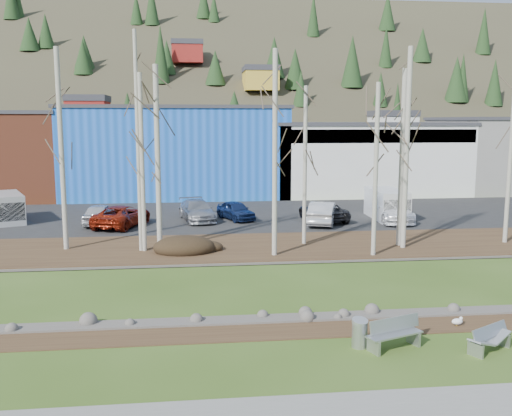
{
  "coord_description": "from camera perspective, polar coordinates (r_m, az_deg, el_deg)",
  "views": [
    {
      "loc": [
        -4.66,
        -15.95,
        6.97
      ],
      "look_at": [
        -1.38,
        12.92,
        2.5
      ],
      "focal_mm": 40.0,
      "sensor_mm": 36.0,
      "label": 1
    }
  ],
  "objects": [
    {
      "name": "van_white",
      "position": [
        40.85,
        13.0,
        0.34
      ],
      "size": [
        2.08,
        4.72,
        2.04
      ],
      "rotation": [
        0.0,
        0.0,
        -0.03
      ],
      "color": "white",
      "rests_on": "parking_lot"
    },
    {
      "name": "dirt_strip",
      "position": [
        19.9,
        7.64,
        -11.79
      ],
      "size": [
        80.0,
        1.8,
        0.03
      ],
      "primitive_type": "cube",
      "color": "#382616",
      "rests_on": "ground"
    },
    {
      "name": "bench_damaged",
      "position": [
        19.22,
        22.31,
        -11.99
      ],
      "size": [
        1.72,
        1.29,
        0.75
      ],
      "rotation": [
        0.0,
        0.0,
        0.52
      ],
      "color": "#AAADAF",
      "rests_on": "ground"
    },
    {
      "name": "river",
      "position": [
        24.62,
        4.74,
        -7.73
      ],
      "size": [
        80.0,
        8.0,
        0.9
      ],
      "primitive_type": null,
      "color": "black",
      "rests_on": "ground"
    },
    {
      "name": "near_bank_rocks",
      "position": [
        20.82,
        6.96,
        -10.88
      ],
      "size": [
        80.0,
        0.8,
        0.5
      ],
      "primitive_type": null,
      "color": "#47423D",
      "rests_on": "ground"
    },
    {
      "name": "ground",
      "position": [
        18.02,
        9.31,
        -14.13
      ],
      "size": [
        200.0,
        200.0,
        0.0
      ],
      "primitive_type": "plane",
      "color": "#324B15",
      "rests_on": "ground"
    },
    {
      "name": "birch_1",
      "position": [
        30.19,
        -11.73,
        6.39
      ],
      "size": [
        0.19,
        0.19,
        11.35
      ],
      "color": "#BBB6A8",
      "rests_on": "far_bank"
    },
    {
      "name": "litter_bin",
      "position": [
        18.36,
        10.33,
        -12.33
      ],
      "size": [
        0.58,
        0.58,
        0.83
      ],
      "primitive_type": "cylinder",
      "rotation": [
        0.0,
        0.0,
        0.25
      ],
      "color": "#AAADAF",
      "rests_on": "ground"
    },
    {
      "name": "car_0",
      "position": [
        39.11,
        -15.33,
        -0.58
      ],
      "size": [
        2.02,
        4.28,
        1.41
      ],
      "primitive_type": "imported",
      "rotation": [
        0.0,
        0.0,
        3.05
      ],
      "color": "silver",
      "rests_on": "parking_lot"
    },
    {
      "name": "birch_6",
      "position": [
        29.27,
        11.89,
        3.7
      ],
      "size": [
        0.23,
        0.23,
        8.69
      ],
      "color": "#BBB6A8",
      "rests_on": "far_bank"
    },
    {
      "name": "van_grey",
      "position": [
        42.09,
        -23.63,
        0.0
      ],
      "size": [
        3.44,
        4.81,
        1.94
      ],
      "rotation": [
        0.0,
        0.0,
        0.4
      ],
      "color": "#B1B4B5",
      "rests_on": "parking_lot"
    },
    {
      "name": "building_blue",
      "position": [
        55.04,
        -7.91,
        5.73
      ],
      "size": [
        20.4,
        12.24,
        8.3
      ],
      "color": "#154EAF",
      "rests_on": "ground"
    },
    {
      "name": "dirt_mound",
      "position": [
        30.14,
        -7.19,
        -3.79
      ],
      "size": [
        3.24,
        2.29,
        0.64
      ],
      "primitive_type": "ellipsoid",
      "color": "black",
      "rests_on": "far_bank"
    },
    {
      "name": "birch_7",
      "position": [
        31.33,
        14.84,
        5.69
      ],
      "size": [
        0.27,
        0.27,
        10.62
      ],
      "color": "#BBB6A8",
      "rests_on": "far_bank"
    },
    {
      "name": "car_6",
      "position": [
        40.07,
        13.4,
        -0.22
      ],
      "size": [
        2.42,
        5.3,
        1.5
      ],
      "primitive_type": "imported",
      "rotation": [
        0.0,
        0.0,
        -0.06
      ],
      "color": "white",
      "rests_on": "parking_lot"
    },
    {
      "name": "birch_4",
      "position": [
        28.61,
        1.9,
        5.39
      ],
      "size": [
        0.26,
        0.26,
        10.3
      ],
      "color": "#BBB6A8",
      "rests_on": "far_bank"
    },
    {
      "name": "car_5",
      "position": [
        39.43,
        6.71,
        -0.33
      ],
      "size": [
        3.05,
        5.04,
        1.31
      ],
      "primitive_type": "imported",
      "rotation": [
        0.0,
        0.0,
        3.34
      ],
      "color": "#272629",
      "rests_on": "parking_lot"
    },
    {
      "name": "car_4",
      "position": [
        38.14,
        6.7,
        -0.48
      ],
      "size": [
        3.02,
        4.84,
        1.51
      ],
      "primitive_type": "imported",
      "rotation": [
        0.0,
        0.0,
        2.8
      ],
      "color": "silver",
      "rests_on": "parking_lot"
    },
    {
      "name": "hillside",
      "position": [
        100.61,
        -3.92,
        14.73
      ],
      "size": [
        160.0,
        72.0,
        35.0
      ],
      "primitive_type": null,
      "color": "#383223",
      "rests_on": "ground"
    },
    {
      "name": "birch_5",
      "position": [
        31.5,
        4.92,
        4.19
      ],
      "size": [
        0.22,
        0.22,
        8.68
      ],
      "color": "#BBB6A8",
      "rests_on": "far_bank"
    },
    {
      "name": "building_white",
      "position": [
        57.52,
        10.41,
        5.05
      ],
      "size": [
        18.36,
        12.24,
        6.8
      ],
      "color": "silver",
      "rests_on": "ground"
    },
    {
      "name": "birch_8",
      "position": [
        31.95,
        14.39,
        4.81
      ],
      "size": [
        0.29,
        0.29,
        9.56
      ],
      "color": "#BBB6A8",
      "rests_on": "far_bank"
    },
    {
      "name": "footpath",
      "position": [
        15.0,
        13.14,
        -19.1
      ],
      "size": [
        80.0,
        2.0,
        0.04
      ],
      "primitive_type": "cube",
      "color": "slate",
      "rests_on": "ground"
    },
    {
      "name": "car_1",
      "position": [
        37.99,
        -13.26,
        -0.78
      ],
      "size": [
        3.84,
        5.51,
        1.4
      ],
      "primitive_type": "imported",
      "rotation": [
        0.0,
        0.0,
        2.81
      ],
      "color": "maroon",
      "rests_on": "parking_lot"
    },
    {
      "name": "far_bank_rocks",
      "position": [
        28.51,
        3.13,
        -5.42
      ],
      "size": [
        80.0,
        0.8,
        0.46
      ],
      "primitive_type": null,
      "color": "#47423D",
      "rests_on": "ground"
    },
    {
      "name": "birch_0",
      "position": [
        31.64,
        -18.88,
        5.48
      ],
      "size": [
        0.26,
        0.26,
        10.56
      ],
      "color": "#BBB6A8",
      "rests_on": "far_bank"
    },
    {
      "name": "parking_lot",
      "position": [
        41.79,
        0.01,
        -0.76
      ],
      "size": [
        80.0,
        14.0,
        0.14
      ],
      "primitive_type": "cube",
      "color": "black",
      "rests_on": "ground"
    },
    {
      "name": "birch_3",
      "position": [
        30.14,
        -11.32,
        4.38
      ],
      "size": [
        0.23,
        0.23,
        9.23
      ],
      "color": "#BBB6A8",
      "rests_on": "far_bank"
    },
    {
      "name": "seagull",
      "position": [
        21.01,
        19.51,
        -10.63
      ],
      "size": [
        0.45,
        0.21,
        0.33
      ],
      "rotation": [
        0.0,
        0.0,
        0.27
      ],
      "color": "gold",
      "rests_on": "ground"
    },
    {
      "name": "bench_intact",
      "position": [
        18.49,
        13.66,
        -12.1
      ],
      "size": [
        1.95,
        1.16,
        0.94
      ],
      "rotation": [
        0.0,
        0.0,
        0.35
      ],
      "color": "#AAADAF",
      "rests_on": "ground"
    },
    {
      "name": "car_3",
      "position": [
        39.61,
        -2.04,
        -0.25
      ],
      "size": [
        2.82,
        4.07,
        1.29
      ],
      "primitive_type": "imported",
      "rotation": [
        0.0,
        0.0,
        0.38
      ],
      "color": "navy",
      "rests_on": "parking_lot"
    },
    {
      "name": "birch_9",
      "position": [
        34.67,
        24.13,
        5.35
      ],
      "size": [
        0.24,
        0.24,
        10.45
      ],
      "color": "#BBB6A8",
      "rests_on": "far_bank"
    },
    {
      "name": "car_2",
      "position": [
        39.44,
        -5.92,
        -0.24
      ],
      "size": [
        2.85,
        5.11,
        1.4
      ],
      "primitive_type": "imported",
      "rotation": [
        0.0,
        0.0,
        0.19
      ],
      "color": "gray",
      "rests_on": "parking_lot"
    },
    {
      "name": "far_bank",
      "position": [
        31.57,
        2.17,
        -3.88
      ],
      "size": [
        80.0,
        7.0,
        0.15
      ],
      "primitive_type": "cube",
      "color": "#382616",
      "rests_on": "ground"
    },
    {
      "name": "birch_2",
      "position": [
        30.1,
        -9.8,
        4.81
      ],
      "size": [
        0.28,
        0.28,
        9.64
      ],
      "color": "#BBB6A8",
      "rests_on": "far_bank"
    }
  ]
}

